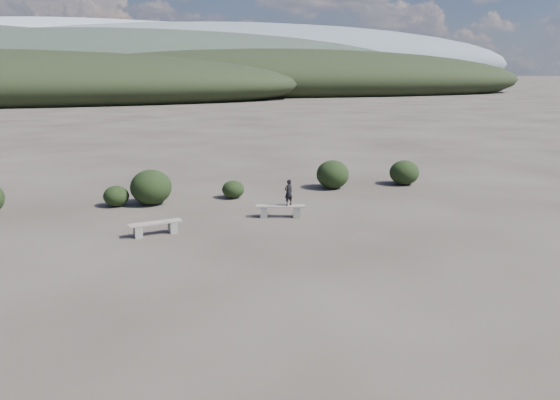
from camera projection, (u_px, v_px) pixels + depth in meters
name	position (u px, v px, depth m)	size (l,w,h in m)	color
ground	(293.00, 275.00, 13.72)	(1200.00, 1200.00, 0.00)	#322C27
bench_left	(155.00, 227.00, 17.03)	(1.69, 0.66, 0.41)	slate
bench_right	(280.00, 210.00, 19.10)	(1.76, 0.83, 0.43)	slate
seated_person	(289.00, 192.00, 18.95)	(0.34, 0.22, 0.92)	black
shrub_a	(116.00, 196.00, 20.67)	(0.96, 0.96, 0.78)	black
shrub_b	(151.00, 187.00, 20.89)	(1.57, 1.57, 1.35)	black
shrub_c	(233.00, 189.00, 21.99)	(0.90, 0.90, 0.72)	black
shrub_d	(333.00, 174.00, 23.79)	(1.42, 1.42, 1.24)	black
shrub_e	(404.00, 173.00, 24.62)	(1.32, 1.32, 1.10)	black
mountain_ridges	(107.00, 62.00, 325.50)	(500.00, 400.00, 56.00)	black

